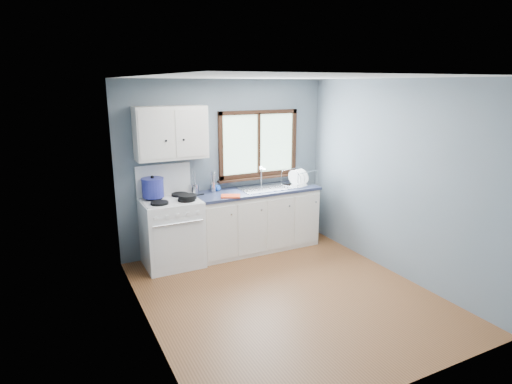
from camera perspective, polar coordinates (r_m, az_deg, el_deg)
name	(u,v)px	position (r m, az deg, el deg)	size (l,w,h in m)	color
floor	(286,295)	(5.24, 4.06, -13.59)	(3.20, 3.60, 0.02)	brown
ceiling	(290,76)	(4.63, 4.62, 15.15)	(3.20, 3.60, 0.02)	white
wall_back	(225,166)	(6.36, -4.10, 3.51)	(3.20, 0.02, 2.50)	slate
wall_front	(412,247)	(3.44, 20.14, -6.85)	(3.20, 0.02, 2.50)	slate
wall_left	(143,212)	(4.21, -14.84, -2.58)	(0.02, 3.60, 2.50)	slate
wall_right	(396,179)	(5.76, 18.19, 1.68)	(0.02, 3.60, 2.50)	slate
gas_range	(172,230)	(5.95, -11.19, -5.05)	(0.76, 0.69, 1.36)	white
base_cabinets	(256,222)	(6.44, 0.06, -4.06)	(1.85, 0.60, 0.88)	white
countertop	(256,191)	(6.30, 0.06, 0.17)	(1.89, 0.64, 0.04)	#1F253E
sink	(267,192)	(6.39, 1.50, -0.01)	(0.84, 0.46, 0.44)	silver
window	(259,149)	(6.51, 0.36, 5.80)	(1.36, 0.10, 1.03)	#9EC6A8
upper_cabinets	(171,133)	(5.83, -11.27, 7.75)	(0.95, 0.35, 0.70)	white
skillet	(188,197)	(5.72, -9.08, -0.61)	(0.38, 0.27, 0.05)	black
stockpot	(153,187)	(5.86, -13.60, 0.60)	(0.34, 0.34, 0.29)	navy
utensil_crock	(195,189)	(6.09, -8.17, 0.43)	(0.12, 0.12, 0.36)	silver
thermos	(213,182)	(6.15, -5.76, 1.38)	(0.07, 0.07, 0.30)	silver
soap_bottle	(219,184)	(6.18, -4.98, 1.13)	(0.09, 0.09, 0.23)	blue
dish_towel	(231,196)	(5.90, -3.40, -0.55)	(0.26, 0.19, 0.02)	red
dish_rack	(299,181)	(6.60, 5.74, 1.51)	(0.55, 0.48, 0.24)	silver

